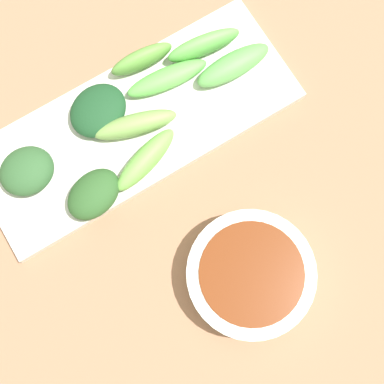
{
  "coord_description": "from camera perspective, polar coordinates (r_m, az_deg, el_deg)",
  "views": [
    {
      "loc": [
        -0.14,
        0.07,
        0.61
      ],
      "look_at": [
        -0.04,
        0.01,
        0.05
      ],
      "focal_mm": 49.62,
      "sensor_mm": 36.0,
      "label": 1
    }
  ],
  "objects": [
    {
      "name": "tabletop",
      "position": [
        0.62,
        -1.33,
        2.55
      ],
      "size": [
        2.1,
        2.1,
        0.02
      ],
      "primitive_type": "cube",
      "color": "#9B6D51",
      "rests_on": "ground"
    },
    {
      "name": "sauce_bowl",
      "position": [
        0.57,
        6.6,
        -8.59
      ],
      "size": [
        0.13,
        0.13,
        0.04
      ],
      "color": "white",
      "rests_on": "tabletop"
    },
    {
      "name": "serving_plate",
      "position": [
        0.62,
        -6.04,
        7.25
      ],
      "size": [
        0.14,
        0.37,
        0.01
      ],
      "primitive_type": "cube",
      "color": "silver",
      "rests_on": "tabletop"
    },
    {
      "name": "broccoli_leafy_0",
      "position": [
        0.58,
        -10.52,
        -0.23
      ],
      "size": [
        0.06,
        0.08,
        0.03
      ],
      "primitive_type": "ellipsoid",
      "rotation": [
        0.0,
        0.0,
        0.28
      ],
      "color": "#2C5727",
      "rests_on": "serving_plate"
    },
    {
      "name": "broccoli_stalk_1",
      "position": [
        0.63,
        1.26,
        15.51
      ],
      "size": [
        0.03,
        0.09,
        0.03
      ],
      "primitive_type": "ellipsoid",
      "rotation": [
        0.0,
        0.0,
        -0.15
      ],
      "color": "#63B950",
      "rests_on": "serving_plate"
    },
    {
      "name": "broccoli_stalk_2",
      "position": [
        0.6,
        -6.12,
        7.21
      ],
      "size": [
        0.05,
        0.1,
        0.03
      ],
      "primitive_type": "ellipsoid",
      "rotation": [
        0.0,
        0.0,
        -0.27
      ],
      "color": "#79A450",
      "rests_on": "serving_plate"
    },
    {
      "name": "broccoli_stalk_3",
      "position": [
        0.58,
        -5.02,
        3.48
      ],
      "size": [
        0.05,
        0.09,
        0.03
      ],
      "primitive_type": "ellipsoid",
      "rotation": [
        0.0,
        0.0,
        0.31
      ],
      "color": "#71BB4D",
      "rests_on": "serving_plate"
    },
    {
      "name": "broccoli_leafy_4",
      "position": [
        0.61,
        -17.34,
        2.17
      ],
      "size": [
        0.05,
        0.06,
        0.03
      ],
      "primitive_type": "ellipsoid",
      "rotation": [
        0.0,
        0.0,
        0.01
      ],
      "color": "#2F5A2F",
      "rests_on": "serving_plate"
    },
    {
      "name": "broccoli_stalk_5",
      "position": [
        0.63,
        4.46,
        13.43
      ],
      "size": [
        0.03,
        0.09,
        0.02
      ],
      "primitive_type": "ellipsoid",
      "rotation": [
        0.0,
        0.0,
        -0.02
      ],
      "color": "#5DAA51",
      "rests_on": "serving_plate"
    },
    {
      "name": "broccoli_leafy_6",
      "position": [
        0.61,
        -10.06,
        8.62
      ],
      "size": [
        0.08,
        0.08,
        0.03
      ],
      "primitive_type": "ellipsoid",
      "rotation": [
        0.0,
        0.0,
        0.32
      ],
      "color": "#1A4624",
      "rests_on": "serving_plate"
    },
    {
      "name": "broccoli_stalk_7",
      "position": [
        0.62,
        -2.7,
        12.12
      ],
      "size": [
        0.04,
        0.1,
        0.02
      ],
      "primitive_type": "ellipsoid",
      "rotation": [
        0.0,
        0.0,
        -0.12
      ],
      "color": "#5FB84D",
      "rests_on": "serving_plate"
    },
    {
      "name": "broccoli_stalk_8",
      "position": [
        0.63,
        -5.43,
        14.04
      ],
      "size": [
        0.03,
        0.08,
        0.03
      ],
      "primitive_type": "ellipsoid",
      "rotation": [
        0.0,
        0.0,
        -0.08
      ],
      "color": "#619E41",
      "rests_on": "serving_plate"
    }
  ]
}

